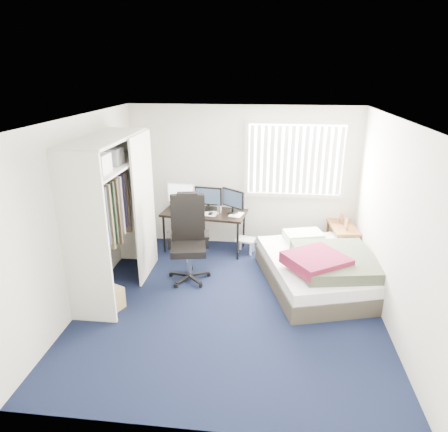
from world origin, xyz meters
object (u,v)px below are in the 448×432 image
office_chair (189,247)px  desk (205,210)px  bed (320,268)px  nightstand (343,229)px

office_chair → desk: bearing=85.5°
desk → bed: 2.24m
desk → nightstand: 2.40m
office_chair → nightstand: bearing=23.4°
office_chair → bed: (1.99, -0.03, -0.23)m
desk → bed: size_ratio=0.67×
desk → office_chair: size_ratio=1.14×
desk → nightstand: (2.38, 0.00, -0.26)m
desk → office_chair: office_chair is taller
office_chair → bed: office_chair is taller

